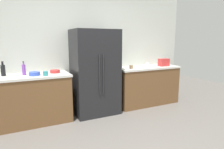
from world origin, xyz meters
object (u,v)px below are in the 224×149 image
(refrigerator, at_px, (95,72))
(cup_c, at_px, (131,67))
(cup_b, at_px, (147,64))
(bottle_a, at_px, (24,70))
(bowl_b, at_px, (55,71))
(bottle_b, at_px, (3,70))
(bowl_a, at_px, (35,74))
(toaster, at_px, (164,62))
(cup_a, at_px, (45,73))

(refrigerator, height_order, cup_c, refrigerator)
(refrigerator, xyz_separation_m, cup_b, (1.39, 0.10, 0.08))
(bottle_a, xyz_separation_m, bowl_b, (0.54, -0.01, -0.07))
(refrigerator, distance_m, bottle_b, 1.67)
(refrigerator, xyz_separation_m, bowl_a, (-1.16, -0.04, 0.07))
(bottle_a, bearing_deg, bowl_b, -1.32)
(cup_b, bearing_deg, refrigerator, -175.83)
(toaster, distance_m, bottle_b, 3.43)
(cup_a, relative_size, cup_b, 0.99)
(refrigerator, height_order, bowl_b, refrigerator)
(toaster, xyz_separation_m, bottle_b, (-3.42, 0.21, 0.02))
(bottle_b, height_order, cup_b, bottle_b)
(cup_a, bearing_deg, refrigerator, 8.52)
(toaster, relative_size, bottle_b, 0.94)
(bottle_b, distance_m, bowl_b, 0.88)
(bottle_b, relative_size, cup_b, 3.00)
(toaster, xyz_separation_m, cup_b, (-0.37, 0.15, -0.05))
(cup_a, distance_m, cup_b, 2.40)
(cup_c, distance_m, bowl_a, 1.99)
(bottle_a, relative_size, bowl_b, 1.34)
(bottle_a, xyz_separation_m, bowl_a, (0.16, -0.15, -0.07))
(bottle_b, bearing_deg, refrigerator, -5.37)
(toaster, height_order, cup_a, toaster)
(toaster, bearing_deg, bottle_a, 177.11)
(toaster, bearing_deg, bottle_b, 176.53)
(cup_b, height_order, bowl_b, cup_b)
(cup_b, relative_size, bowl_a, 0.46)
(cup_a, distance_m, bowl_b, 0.32)
(refrigerator, bearing_deg, bowl_a, -177.96)
(toaster, bearing_deg, cup_c, -178.13)
(toaster, height_order, cup_b, toaster)
(refrigerator, xyz_separation_m, cup_a, (-0.99, -0.15, 0.08))
(cup_a, bearing_deg, bowl_a, 148.02)
(bottle_b, distance_m, cup_c, 2.49)
(refrigerator, distance_m, bottle_a, 1.34)
(bowl_a, bearing_deg, bottle_a, 138.31)
(cup_b, bearing_deg, cup_c, -162.08)
(cup_a, height_order, bowl_a, cup_a)
(cup_a, height_order, cup_c, cup_a)
(toaster, bearing_deg, bowl_b, 176.78)
(bottle_b, xyz_separation_m, cup_b, (3.05, -0.05, -0.06))
(cup_c, bearing_deg, toaster, 1.87)
(bottle_a, xyz_separation_m, cup_c, (2.15, -0.19, -0.06))
(refrigerator, relative_size, bottle_a, 7.02)
(toaster, height_order, bowl_a, toaster)
(bottle_a, height_order, cup_a, bottle_a)
(cup_b, height_order, cup_c, cup_b)
(bowl_b, bearing_deg, cup_a, -130.59)
(bottle_a, height_order, bottle_b, bottle_b)
(cup_a, relative_size, bowl_b, 0.46)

